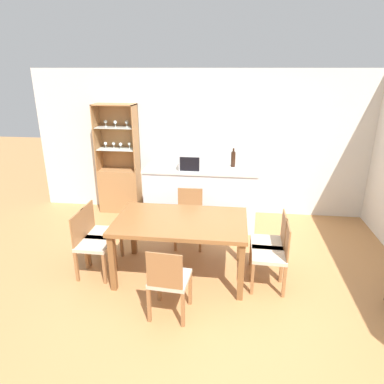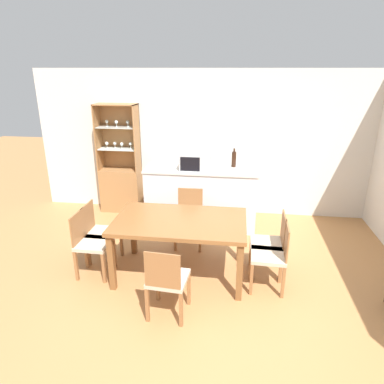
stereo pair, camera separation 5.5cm
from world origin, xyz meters
The scene contains 13 objects.
ground_plane centered at (0.00, 0.00, 0.00)m, with size 18.00×18.00×0.00m, color #B27A47.
wall_back centered at (0.00, 2.63, 1.27)m, with size 6.80×0.06×2.55m.
kitchen_counter centered at (-0.30, 1.92, 0.50)m, with size 1.84×0.59×1.00m.
display_cabinet centered at (-1.86, 2.43, 0.57)m, with size 0.73×0.36×1.97m.
dining_table centered at (-0.40, 0.43, 0.69)m, with size 1.64×1.00×0.77m.
dining_chair_side_right_far centered at (0.73, 0.58, 0.44)m, with size 0.41×0.41×0.85m.
dining_chair_head_far centered at (-0.40, 1.24, 0.44)m, with size 0.42×0.42×0.85m.
dining_chair_side_left_far centered at (-1.53, 0.58, 0.44)m, with size 0.41×0.41×0.85m.
dining_chair_side_right_near centered at (0.73, 0.27, 0.44)m, with size 0.42×0.42×0.85m.
dining_chair_head_near centered at (-0.40, -0.39, 0.44)m, with size 0.43×0.43×0.85m.
dining_chair_side_left_near centered at (-1.53, 0.28, 0.44)m, with size 0.41×0.41×0.85m.
microwave centered at (-0.39, 1.91, 1.14)m, with size 0.48×0.39×0.26m.
wine_bottle centered at (0.22, 2.12, 1.14)m, with size 0.07×0.07×0.31m.
Camera 1 is at (0.21, -3.40, 2.55)m, focal length 32.00 mm.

